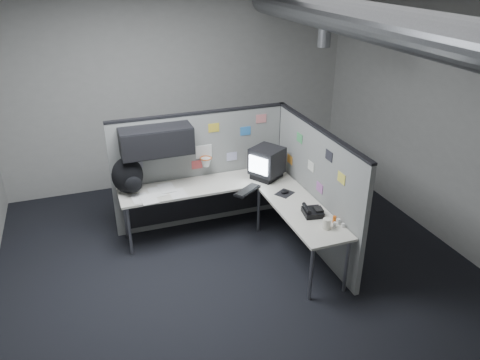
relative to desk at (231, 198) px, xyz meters
name	(u,v)px	position (x,y,z in m)	size (l,w,h in m)	color
room	(287,98)	(0.41, -0.70, 1.48)	(5.62, 5.62, 3.22)	black
partition_back	(190,160)	(-0.40, 0.53, 0.38)	(2.44, 0.42, 1.63)	gray
partition_right	(315,189)	(0.95, -0.49, 0.21)	(0.07, 2.23, 1.63)	gray
desk	(231,198)	(0.00, 0.00, 0.00)	(2.31, 2.11, 0.73)	beige
monitor	(267,163)	(0.58, 0.20, 0.34)	(0.52, 0.52, 0.43)	black
keyboard	(247,190)	(0.18, -0.11, 0.13)	(0.42, 0.36, 0.04)	black
mouse	(285,192)	(0.61, -0.32, 0.13)	(0.28, 0.27, 0.05)	black
phone	(312,212)	(0.69, -0.92, 0.16)	(0.25, 0.27, 0.11)	black
bottles	(337,222)	(0.85, -1.21, 0.15)	(0.13, 0.17, 0.08)	silver
cup	(327,224)	(0.70, -1.25, 0.18)	(0.09, 0.09, 0.12)	silver
papers	(158,194)	(-0.91, 0.20, 0.12)	(0.69, 0.53, 0.01)	white
backpack	(128,176)	(-1.24, 0.37, 0.35)	(0.41, 0.37, 0.48)	black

